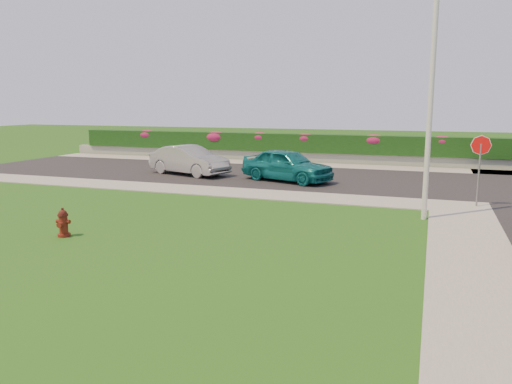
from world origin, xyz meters
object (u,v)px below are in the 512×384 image
at_px(utility_pole, 430,110).
at_px(sedan_silver, 189,160).
at_px(fire_hydrant, 63,223).
at_px(stop_sign, 480,154).
at_px(sedan_teal, 287,165).

bearing_deg(utility_pole, sedan_silver, 151.08).
distance_m(fire_hydrant, stop_sign, 13.46).
bearing_deg(fire_hydrant, utility_pole, 24.31).
relative_size(sedan_teal, stop_sign, 1.75).
distance_m(sedan_silver, utility_pole, 13.14).
height_order(fire_hydrant, stop_sign, stop_sign).
bearing_deg(fire_hydrant, sedan_teal, 68.50).
relative_size(sedan_teal, sedan_silver, 1.00).
relative_size(sedan_silver, stop_sign, 1.75).
relative_size(fire_hydrant, stop_sign, 0.32).
xyz_separation_m(fire_hydrant, sedan_silver, (-2.18, 11.63, 0.39)).
height_order(utility_pole, stop_sign, utility_pole).
bearing_deg(sedan_teal, stop_sign, -93.20).
distance_m(sedan_teal, utility_pole, 8.78).
height_order(sedan_teal, stop_sign, stop_sign).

